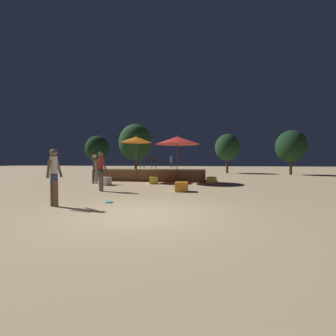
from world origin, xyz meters
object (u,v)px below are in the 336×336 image
at_px(cube_seat_3, 105,181).
at_px(frisbee_disc, 109,202).
at_px(person_1, 54,175).
at_px(cube_seat_2, 154,180).
at_px(cube_seat_0, 212,180).
at_px(bistro_chair_0, 142,161).
at_px(bistro_chair_2, 172,161).
at_px(background_tree_2, 227,147).
at_px(background_tree_1, 97,149).
at_px(cube_seat_1, 181,187).
at_px(patio_umbrella_1, 177,140).
at_px(person_2, 95,167).
at_px(patio_umbrella_0, 136,140).
at_px(person_0, 101,169).
at_px(background_tree_0, 136,142).
at_px(bistro_chair_1, 154,161).
at_px(background_tree_3, 291,146).

xyz_separation_m(cube_seat_3, frisbee_disc, (2.62, -5.25, -0.22)).
bearing_deg(person_1, cube_seat_2, -80.32).
distance_m(cube_seat_0, bistro_chair_0, 5.80).
bearing_deg(frisbee_disc, cube_seat_0, 63.88).
relative_size(bistro_chair_2, background_tree_2, 0.19).
distance_m(bistro_chair_0, background_tree_1, 9.90).
xyz_separation_m(cube_seat_1, person_1, (-3.51, -4.13, 0.76)).
height_order(cube_seat_1, person_1, person_1).
height_order(patio_umbrella_1, frisbee_disc, patio_umbrella_1).
distance_m(patio_umbrella_1, person_2, 5.58).
distance_m(patio_umbrella_0, person_0, 5.42).
height_order(cube_seat_2, bistro_chair_0, bistro_chair_0).
bearing_deg(cube_seat_2, background_tree_0, 113.76).
xyz_separation_m(patio_umbrella_1, cube_seat_3, (-3.98, -2.37, -2.54)).
height_order(person_0, bistro_chair_1, person_0).
xyz_separation_m(patio_umbrella_0, person_2, (-2.16, -1.76, -1.86)).
distance_m(cube_seat_1, person_2, 6.48).
bearing_deg(person_2, cube_seat_3, 101.85).
xyz_separation_m(cube_seat_0, frisbee_disc, (-3.59, -7.32, -0.19)).
distance_m(cube_seat_2, person_1, 7.59).
relative_size(cube_seat_3, person_1, 0.36).
bearing_deg(person_0, background_tree_0, -37.53).
bearing_deg(cube_seat_3, bistro_chair_1, 60.16).
bearing_deg(frisbee_disc, person_1, -147.75).
relative_size(cube_seat_0, cube_seat_1, 0.97).
bearing_deg(background_tree_3, person_1, -125.05).
distance_m(patio_umbrella_0, person_1, 8.86).
height_order(patio_umbrella_1, person_1, patio_umbrella_1).
bearing_deg(cube_seat_0, cube_seat_1, -109.87).
bearing_deg(bistro_chair_2, bistro_chair_1, 86.83).
distance_m(cube_seat_3, person_2, 1.53).
xyz_separation_m(person_2, bistro_chair_1, (3.16, 2.90, 0.38)).
height_order(cube_seat_0, person_1, person_1).
distance_m(cube_seat_0, background_tree_3, 14.01).
bearing_deg(frisbee_disc, background_tree_2, 74.43).
height_order(background_tree_0, background_tree_3, background_tree_0).
relative_size(cube_seat_0, person_1, 0.36).
distance_m(cube_seat_1, frisbee_disc, 3.88).
height_order(person_0, background_tree_2, background_tree_2).
xyz_separation_m(patio_umbrella_0, background_tree_2, (7.25, 12.79, 0.17)).
relative_size(person_0, background_tree_2, 0.39).
bearing_deg(cube_seat_3, person_2, 144.25).
xyz_separation_m(patio_umbrella_1, person_2, (-5.05, -1.61, -1.74)).
height_order(patio_umbrella_1, bistro_chair_2, patio_umbrella_1).
bearing_deg(person_1, background_tree_3, -104.58).
distance_m(bistro_chair_0, frisbee_disc, 9.82).
relative_size(cube_seat_1, cube_seat_2, 1.10).
bearing_deg(patio_umbrella_0, background_tree_3, 37.66).
bearing_deg(cube_seat_1, bistro_chair_2, 102.34).
bearing_deg(patio_umbrella_1, person_1, -107.98).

